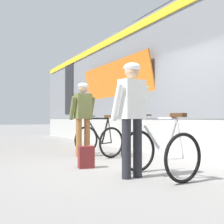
{
  "coord_description": "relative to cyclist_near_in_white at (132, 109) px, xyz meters",
  "views": [
    {
      "loc": [
        -2.72,
        -4.62,
        0.91
      ],
      "look_at": [
        0.24,
        1.21,
        1.05
      ],
      "focal_mm": 47.3,
      "sensor_mm": 36.0,
      "label": 1
    }
  ],
  "objects": [
    {
      "name": "cyclist_near_in_white",
      "position": [
        0.0,
        0.0,
        0.0
      ],
      "size": [
        0.64,
        0.37,
        1.76
      ],
      "color": "#232328",
      "rests_on": "ground"
    },
    {
      "name": "bicycle_far_black",
      "position": [
        0.63,
        2.66,
        -0.65
      ],
      "size": [
        0.92,
        1.2,
        0.99
      ],
      "color": "black",
      "rests_on": "ground"
    },
    {
      "name": "bicycle_near_silver",
      "position": [
        0.4,
        -0.14,
        -0.65
      ],
      "size": [
        0.81,
        1.14,
        0.99
      ],
      "color": "black",
      "rests_on": "ground"
    },
    {
      "name": "cyclist_far_in_olive",
      "position": [
        0.25,
        2.71,
        0.0
      ],
      "size": [
        0.63,
        0.35,
        1.76
      ],
      "color": "#935B2D",
      "rests_on": "ground"
    },
    {
      "name": "backpack_on_platform",
      "position": [
        -0.29,
        1.15,
        -0.85
      ],
      "size": [
        0.3,
        0.22,
        0.4
      ],
      "primitive_type": "cube",
      "rotation": [
        0.0,
        0.0,
        -0.15
      ],
      "color": "maroon",
      "rests_on": "ground"
    },
    {
      "name": "ground_plane",
      "position": [
        0.41,
        0.74,
        -1.05
      ],
      "size": [
        80.0,
        80.0,
        0.0
      ],
      "primitive_type": "plane",
      "color": "gray"
    }
  ]
}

